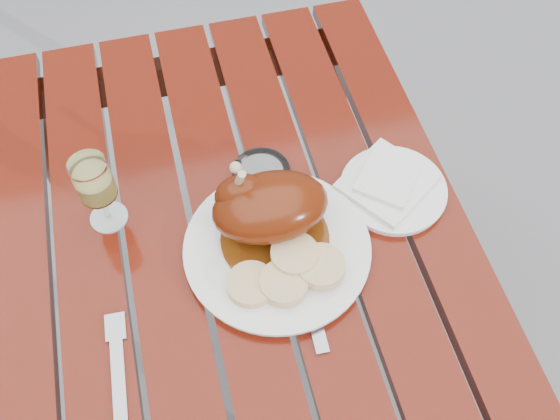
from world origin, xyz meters
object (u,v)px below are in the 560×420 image
object	(u,v)px
dinner_plate	(277,249)
ashtray	(261,175)
wine_glass	(99,193)
side_plate	(393,190)
table	(248,356)

from	to	relation	value
dinner_plate	ashtray	size ratio (longest dim) A/B	2.98
dinner_plate	ashtray	distance (m)	0.15
dinner_plate	wine_glass	world-z (taller)	wine_glass
side_plate	wine_glass	bearing A→B (deg)	171.87
table	wine_glass	distance (m)	0.51
dinner_plate	table	bearing A→B (deg)	-161.48
dinner_plate	side_plate	world-z (taller)	dinner_plate
table	side_plate	distance (m)	0.49
dinner_plate	ashtray	world-z (taller)	ashtray
table	dinner_plate	xyz separation A→B (m)	(0.07, 0.02, 0.38)
wine_glass	ashtray	size ratio (longest dim) A/B	1.47
table	ashtray	world-z (taller)	ashtray
wine_glass	ashtray	world-z (taller)	wine_glass
side_plate	ashtray	bearing A→B (deg)	158.47
dinner_plate	wine_glass	size ratio (longest dim) A/B	2.03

